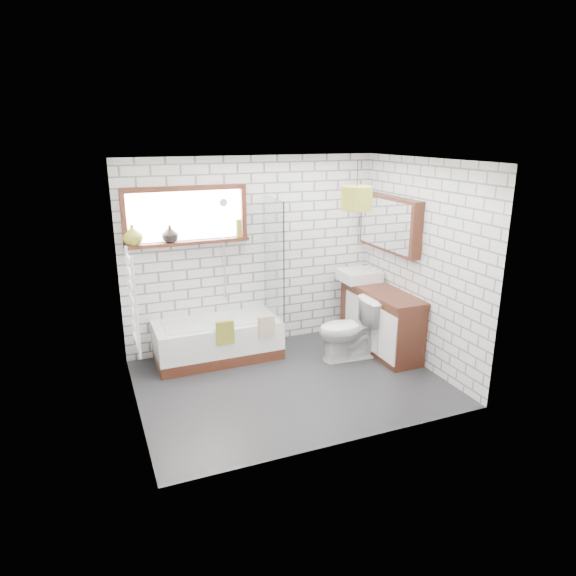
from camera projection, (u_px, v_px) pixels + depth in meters
name	position (u px, v px, depth m)	size (l,w,h in m)	color
floor	(290.00, 383.00, 5.94)	(3.40, 2.60, 0.01)	#252528
ceiling	(291.00, 160.00, 5.21)	(3.40, 2.60, 0.01)	white
wall_back	(253.00, 253.00, 6.73)	(3.40, 0.01, 2.50)	white
wall_front	(348.00, 317.00, 4.42)	(3.40, 0.01, 2.50)	white
wall_left	(128.00, 297.00, 4.96)	(0.01, 2.60, 2.50)	white
wall_right	(421.00, 264.00, 6.19)	(0.01, 2.60, 2.50)	white
window	(186.00, 216.00, 6.22)	(1.52, 0.16, 0.68)	#3A1810
towel_radiator	(133.00, 301.00, 4.99)	(0.06, 0.52, 1.00)	white
mirror_cabinet	(389.00, 224.00, 6.57)	(0.16, 1.20, 0.70)	#3A1810
shower_riser	(224.00, 249.00, 6.51)	(0.02, 0.02, 1.30)	silver
bathtub	(218.00, 340.00, 6.49)	(1.56, 0.69, 0.50)	white
shower_screen	(273.00, 258.00, 6.48)	(0.02, 0.72, 1.50)	white
towel_green	(225.00, 332.00, 6.12)	(0.21, 0.06, 0.29)	olive
towel_beige	(266.00, 326.00, 6.31)	(0.21, 0.05, 0.27)	tan
vanity	(380.00, 319.00, 6.75)	(0.46, 1.44, 0.82)	#3A1810
basin	(359.00, 275.00, 7.01)	(0.51, 0.45, 0.15)	white
tap	(370.00, 270.00, 7.05)	(0.03, 0.03, 0.18)	silver
toilet	(349.00, 329.00, 6.46)	(0.77, 0.44, 0.79)	white
vase_olive	(133.00, 237.00, 6.02)	(0.23, 0.23, 0.24)	olive
vase_dark	(170.00, 235.00, 6.18)	(0.20, 0.20, 0.21)	black
bottle	(239.00, 230.00, 6.49)	(0.07, 0.07, 0.22)	olive
pendant	(357.00, 198.00, 5.48)	(0.34, 0.34, 0.25)	olive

